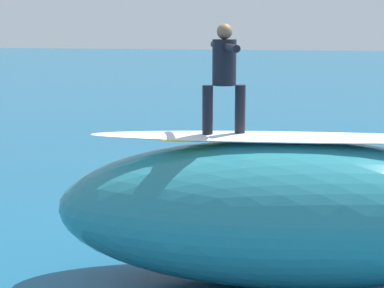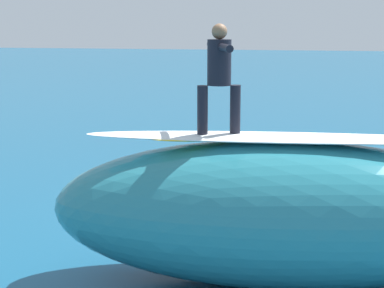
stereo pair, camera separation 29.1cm
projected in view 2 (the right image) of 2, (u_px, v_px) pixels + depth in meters
The scene contains 9 objects.
ground_plane at pixel (278, 223), 12.33m from camera, with size 120.00×120.00×0.00m, color #145175.
wave_crest at pixel (280, 214), 9.37m from camera, with size 6.19×2.27×1.98m, color teal.
wave_foam_lip at pixel (282, 138), 9.18m from camera, with size 5.26×0.79×0.08m, color white.
surfboard_riding at pixel (219, 137), 9.27m from camera, with size 1.84×0.54×0.06m, color yellow.
surfer_riding at pixel (219, 71), 9.11m from camera, with size 0.55×1.33×1.45m.
surfboard_paddling at pixel (175, 185), 14.93m from camera, with size 2.02×0.55×0.07m, color #EAE5C6.
surfer_paddling at pixel (171, 176), 14.98m from camera, with size 1.49×1.01×0.29m.
foam_patch_near at pixel (152, 194), 14.05m from camera, with size 1.08×0.78×0.14m, color white.
foam_patch_mid at pixel (337, 187), 14.58m from camera, with size 1.04×0.64×0.13m, color white.
Camera 2 is at (-0.66, 11.95, 3.62)m, focal length 65.58 mm.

